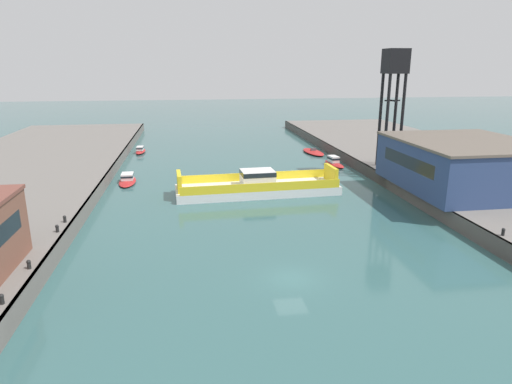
{
  "coord_description": "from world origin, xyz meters",
  "views": [
    {
      "loc": [
        -7.68,
        -31.58,
        16.32
      ],
      "look_at": [
        0.0,
        18.52,
        2.0
      ],
      "focal_mm": 31.32,
      "sensor_mm": 36.0,
      "label": 1
    }
  ],
  "objects_px": {
    "chain_ferry": "(258,186)",
    "moored_boat_mid_right": "(127,179)",
    "crane_tower": "(394,77)",
    "moored_boat_near_left": "(334,162)",
    "moored_boat_mid_left": "(313,152)",
    "warehouse_shed": "(465,164)",
    "moored_boat_near_right": "(140,150)"
  },
  "relations": [
    {
      "from": "chain_ferry",
      "to": "moored_boat_mid_right",
      "type": "distance_m",
      "value": 19.83
    },
    {
      "from": "crane_tower",
      "to": "moored_boat_near_left",
      "type": "bearing_deg",
      "value": 120.26
    },
    {
      "from": "moored_boat_mid_left",
      "to": "moored_boat_mid_right",
      "type": "height_order",
      "value": "moored_boat_mid_right"
    },
    {
      "from": "moored_boat_mid_right",
      "to": "moored_boat_mid_left",
      "type": "bearing_deg",
      "value": 28.35
    },
    {
      "from": "chain_ferry",
      "to": "warehouse_shed",
      "type": "bearing_deg",
      "value": -15.43
    },
    {
      "from": "moored_boat_mid_left",
      "to": "crane_tower",
      "type": "distance_m",
      "value": 25.63
    },
    {
      "from": "moored_boat_near_right",
      "to": "moored_boat_mid_right",
      "type": "bearing_deg",
      "value": -89.25
    },
    {
      "from": "moored_boat_near_left",
      "to": "moored_boat_near_right",
      "type": "relative_size",
      "value": 1.17
    },
    {
      "from": "moored_boat_mid_right",
      "to": "warehouse_shed",
      "type": "relative_size",
      "value": 0.38
    },
    {
      "from": "moored_boat_near_right",
      "to": "moored_boat_mid_left",
      "type": "height_order",
      "value": "moored_boat_near_right"
    },
    {
      "from": "moored_boat_mid_left",
      "to": "warehouse_shed",
      "type": "xyz_separation_m",
      "value": [
        9.71,
        -33.34,
        4.39
      ]
    },
    {
      "from": "chain_ferry",
      "to": "moored_boat_near_left",
      "type": "relative_size",
      "value": 3.34
    },
    {
      "from": "warehouse_shed",
      "to": "moored_boat_mid_left",
      "type": "bearing_deg",
      "value": 106.24
    },
    {
      "from": "moored_boat_near_right",
      "to": "crane_tower",
      "type": "height_order",
      "value": "crane_tower"
    },
    {
      "from": "moored_boat_mid_right",
      "to": "chain_ferry",
      "type": "bearing_deg",
      "value": -26.12
    },
    {
      "from": "moored_boat_mid_left",
      "to": "moored_boat_near_right",
      "type": "bearing_deg",
      "value": 170.75
    },
    {
      "from": "warehouse_shed",
      "to": "crane_tower",
      "type": "bearing_deg",
      "value": 106.72
    },
    {
      "from": "moored_boat_near_left",
      "to": "moored_boat_near_right",
      "type": "xyz_separation_m",
      "value": [
        -33.68,
        16.57,
        -0.08
      ]
    },
    {
      "from": "moored_boat_near_left",
      "to": "moored_boat_mid_left",
      "type": "distance_m",
      "value": 11.18
    },
    {
      "from": "moored_boat_near_right",
      "to": "moored_boat_mid_left",
      "type": "xyz_separation_m",
      "value": [
        33.22,
        -5.41,
        -0.22
      ]
    },
    {
      "from": "chain_ferry",
      "to": "moored_boat_near_left",
      "type": "xyz_separation_m",
      "value": [
        15.58,
        15.33,
        -0.42
      ]
    },
    {
      "from": "chain_ferry",
      "to": "moored_boat_near_left",
      "type": "bearing_deg",
      "value": 44.53
    },
    {
      "from": "chain_ferry",
      "to": "crane_tower",
      "type": "relative_size",
      "value": 1.27
    },
    {
      "from": "moored_boat_mid_left",
      "to": "moored_boat_mid_right",
      "type": "bearing_deg",
      "value": -151.65
    },
    {
      "from": "moored_boat_near_left",
      "to": "warehouse_shed",
      "type": "xyz_separation_m",
      "value": [
        9.24,
        -22.18,
        4.09
      ]
    },
    {
      "from": "moored_boat_mid_right",
      "to": "crane_tower",
      "type": "distance_m",
      "value": 41.36
    },
    {
      "from": "moored_boat_mid_left",
      "to": "moored_boat_mid_right",
      "type": "distance_m",
      "value": 37.4
    },
    {
      "from": "moored_boat_near_left",
      "to": "crane_tower",
      "type": "distance_m",
      "value": 17.75
    },
    {
      "from": "moored_boat_near_left",
      "to": "moored_boat_mid_left",
      "type": "xyz_separation_m",
      "value": [
        -0.46,
        11.16,
        -0.3
      ]
    },
    {
      "from": "moored_boat_mid_right",
      "to": "moored_boat_near_right",
      "type": "bearing_deg",
      "value": 90.75
    },
    {
      "from": "warehouse_shed",
      "to": "moored_boat_near_right",
      "type": "bearing_deg",
      "value": 137.93
    },
    {
      "from": "moored_boat_near_right",
      "to": "moored_boat_mid_left",
      "type": "distance_m",
      "value": 33.66
    }
  ]
}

